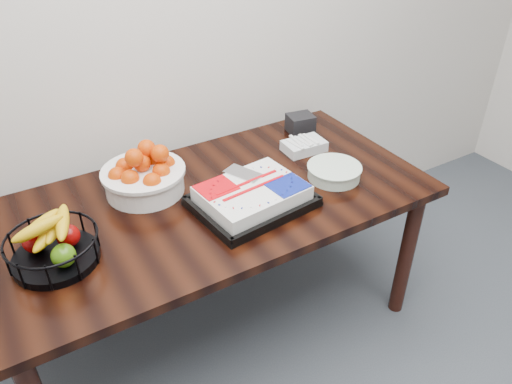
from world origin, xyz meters
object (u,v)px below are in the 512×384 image
tangerine_bowl (143,172)px  fruit_basket (53,246)px  table (212,214)px  napkin_box (300,123)px  plate_stack (334,172)px  cake_tray (252,196)px

tangerine_bowl → fruit_basket: (-0.42, -0.26, -0.03)m
table → napkin_box: napkin_box is taller
fruit_basket → plate_stack: (1.15, -0.06, -0.04)m
table → plate_stack: (0.53, -0.14, 0.12)m
table → cake_tray: 0.22m
tangerine_bowl → napkin_box: (0.87, 0.12, -0.05)m
table → napkin_box: size_ratio=14.40×
napkin_box → cake_tray: bearing=-141.3°
fruit_basket → napkin_box: fruit_basket is taller
fruit_basket → plate_stack: fruit_basket is taller
table → plate_stack: size_ratio=7.67×
fruit_basket → napkin_box: bearing=16.2°
table → napkin_box: bearing=24.5°
fruit_basket → table: bearing=6.9°
napkin_box → plate_stack: bearing=-106.5°
plate_stack → fruit_basket: bearing=177.0°
cake_tray → napkin_box: bearing=38.7°
table → plate_stack: bearing=-14.6°
table → plate_stack: plate_stack is taller
cake_tray → napkin_box: (0.54, 0.43, 0.00)m
cake_tray → tangerine_bowl: (-0.33, 0.31, 0.05)m
table → fruit_basket: bearing=-173.1°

